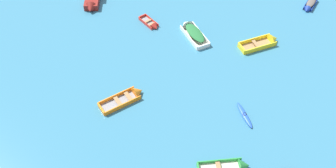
# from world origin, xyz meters

# --- Properties ---
(rowboat_yellow_near_left) EXTENTS (4.36, 2.66, 1.27)m
(rowboat_yellow_near_left) POSITION_xyz_m (10.07, 25.59, 0.23)
(rowboat_yellow_near_left) COLOR #99754C
(rowboat_yellow_near_left) RESTS_ON ground_plane
(kayak_blue_midfield_left) EXTENTS (1.19, 2.86, 0.27)m
(kayak_blue_midfield_left) POSITION_xyz_m (6.31, 16.52, 0.13)
(kayak_blue_midfield_left) COLOR blue
(kayak_blue_midfield_left) RESTS_ON ground_plane
(rowboat_green_midfield_right) EXTENTS (4.01, 1.50, 1.15)m
(rowboat_green_midfield_right) POSITION_xyz_m (4.67, 11.59, 0.18)
(rowboat_green_midfield_right) COLOR beige
(rowboat_green_midfield_right) RESTS_ON ground_plane
(rowboat_orange_far_right) EXTENTS (4.14, 3.15, 1.23)m
(rowboat_orange_far_right) POSITION_xyz_m (-3.37, 18.94, 0.20)
(rowboat_orange_far_right) COLOR gray
(rowboat_orange_far_right) RESTS_ON ground_plane
(rowboat_white_back_row_right) EXTENTS (3.00, 4.53, 1.36)m
(rowboat_white_back_row_right) POSITION_xyz_m (2.71, 27.45, 0.36)
(rowboat_white_back_row_right) COLOR beige
(rowboat_white_back_row_right) RESTS_ON ground_plane
(rowboat_deep_blue_far_left) EXTENTS (2.30, 2.84, 0.85)m
(rowboat_deep_blue_far_left) POSITION_xyz_m (16.20, 31.39, 0.25)
(rowboat_deep_blue_far_left) COLOR #4C4C51
(rowboat_deep_blue_far_left) RESTS_ON ground_plane
(rowboat_red_distant_center) EXTENTS (2.30, 2.69, 0.86)m
(rowboat_red_distant_center) POSITION_xyz_m (-1.34, 28.76, 0.15)
(rowboat_red_distant_center) COLOR gray
(rowboat_red_distant_center) RESTS_ON ground_plane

